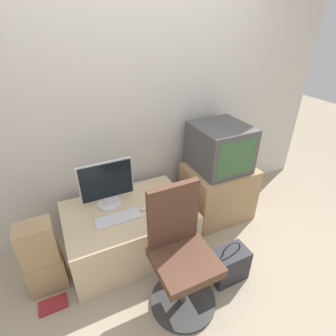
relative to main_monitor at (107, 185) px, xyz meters
The scene contains 13 objects.
ground_plane 1.27m from the main_monitor, 64.39° to the right, with size 12.00×12.00×0.00m, color tan.
wall_back 0.85m from the main_monitor, 38.11° to the left, with size 4.40×0.05×2.60m.
desk 0.48m from the main_monitor, 49.79° to the right, with size 1.10×0.76×0.48m.
side_stand 1.23m from the main_monitor, ahead, with size 0.68×0.54×0.60m.
main_monitor is the anchor object (origin of this frame).
keyboard 0.30m from the main_monitor, 87.36° to the right, with size 0.38×0.14×0.01m.
mouse 0.38m from the main_monitor, 40.63° to the right, with size 0.06×0.03×0.03m.
crt_tv 1.16m from the main_monitor, ahead, with size 0.51×0.54×0.46m.
office_chair 0.89m from the main_monitor, 68.58° to the right, with size 0.51×0.51×1.00m.
cardboard_box_lower 0.85m from the main_monitor, 159.55° to the right, with size 0.29×0.20×0.30m.
cardboard_box_upper 0.69m from the main_monitor, 159.55° to the right, with size 0.26×0.19×0.35m.
handbag 1.24m from the main_monitor, 46.54° to the right, with size 0.31×0.19×0.40m.
book 1.02m from the main_monitor, 144.54° to the right, with size 0.21×0.13×0.02m.
Camera 1 is at (-0.81, -0.97, 1.96)m, focal length 28.00 mm.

